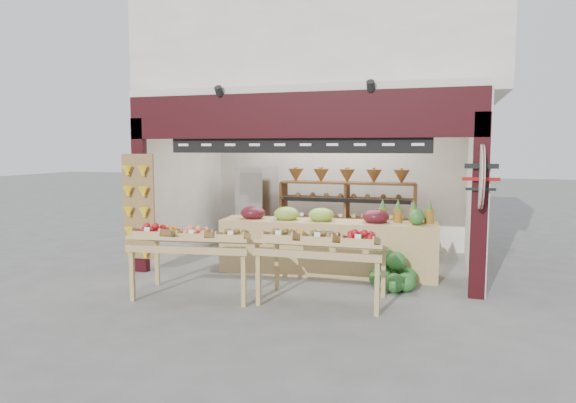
{
  "coord_description": "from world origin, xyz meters",
  "views": [
    {
      "loc": [
        2.26,
        -8.73,
        2.15
      ],
      "look_at": [
        -0.34,
        -0.2,
        1.22
      ],
      "focal_mm": 32.0,
      "sensor_mm": 36.0,
      "label": 1
    }
  ],
  "objects_px": {
    "display_table_left": "(190,238)",
    "display_table_right": "(323,241)",
    "back_shelving": "(347,200)",
    "watermelon_pile": "(393,274)",
    "mid_counter": "(326,245)",
    "cardboard_stack": "(256,246)",
    "refrigerator": "(257,207)"
  },
  "relations": [
    {
      "from": "refrigerator",
      "to": "mid_counter",
      "type": "height_order",
      "value": "refrigerator"
    },
    {
      "from": "back_shelving",
      "to": "watermelon_pile",
      "type": "height_order",
      "value": "back_shelving"
    },
    {
      "from": "mid_counter",
      "to": "display_table_left",
      "type": "height_order",
      "value": "mid_counter"
    },
    {
      "from": "back_shelving",
      "to": "display_table_right",
      "type": "relative_size",
      "value": 1.58
    },
    {
      "from": "back_shelving",
      "to": "display_table_left",
      "type": "relative_size",
      "value": 1.49
    },
    {
      "from": "refrigerator",
      "to": "mid_counter",
      "type": "bearing_deg",
      "value": -28.82
    },
    {
      "from": "cardboard_stack",
      "to": "back_shelving",
      "type": "bearing_deg",
      "value": 33.88
    },
    {
      "from": "refrigerator",
      "to": "display_table_left",
      "type": "height_order",
      "value": "refrigerator"
    },
    {
      "from": "cardboard_stack",
      "to": "watermelon_pile",
      "type": "height_order",
      "value": "cardboard_stack"
    },
    {
      "from": "mid_counter",
      "to": "cardboard_stack",
      "type": "bearing_deg",
      "value": 153.73
    },
    {
      "from": "display_table_left",
      "to": "display_table_right",
      "type": "height_order",
      "value": "display_table_left"
    },
    {
      "from": "cardboard_stack",
      "to": "display_table_right",
      "type": "distance_m",
      "value": 3.06
    },
    {
      "from": "watermelon_pile",
      "to": "refrigerator",
      "type": "bearing_deg",
      "value": 141.49
    },
    {
      "from": "back_shelving",
      "to": "mid_counter",
      "type": "height_order",
      "value": "back_shelving"
    },
    {
      "from": "back_shelving",
      "to": "refrigerator",
      "type": "height_order",
      "value": "refrigerator"
    },
    {
      "from": "back_shelving",
      "to": "mid_counter",
      "type": "xyz_separation_m",
      "value": [
        -0.01,
        -1.83,
        -0.59
      ]
    },
    {
      "from": "display_table_left",
      "to": "display_table_right",
      "type": "bearing_deg",
      "value": 5.14
    },
    {
      "from": "display_table_right",
      "to": "watermelon_pile",
      "type": "bearing_deg",
      "value": 48.13
    },
    {
      "from": "back_shelving",
      "to": "cardboard_stack",
      "type": "distance_m",
      "value": 2.07
    },
    {
      "from": "mid_counter",
      "to": "display_table_left",
      "type": "bearing_deg",
      "value": -133.25
    },
    {
      "from": "display_table_left",
      "to": "display_table_right",
      "type": "xyz_separation_m",
      "value": [
        1.96,
        0.18,
        0.02
      ]
    },
    {
      "from": "cardboard_stack",
      "to": "mid_counter",
      "type": "relative_size",
      "value": 0.26
    },
    {
      "from": "cardboard_stack",
      "to": "watermelon_pile",
      "type": "relative_size",
      "value": 1.3
    },
    {
      "from": "cardboard_stack",
      "to": "display_table_left",
      "type": "xyz_separation_m",
      "value": [
        -0.09,
        -2.52,
        0.59
      ]
    },
    {
      "from": "cardboard_stack",
      "to": "watermelon_pile",
      "type": "xyz_separation_m",
      "value": [
        2.74,
        -1.37,
        -0.03
      ]
    },
    {
      "from": "display_table_left",
      "to": "back_shelving",
      "type": "bearing_deg",
      "value": 65.11
    },
    {
      "from": "mid_counter",
      "to": "watermelon_pile",
      "type": "relative_size",
      "value": 4.92
    },
    {
      "from": "display_table_left",
      "to": "mid_counter",
      "type": "bearing_deg",
      "value": 46.75
    },
    {
      "from": "back_shelving",
      "to": "display_table_left",
      "type": "bearing_deg",
      "value": -114.89
    },
    {
      "from": "cardboard_stack",
      "to": "display_table_left",
      "type": "distance_m",
      "value": 2.59
    },
    {
      "from": "display_table_left",
      "to": "refrigerator",
      "type": "bearing_deg",
      "value": 94.95
    },
    {
      "from": "display_table_right",
      "to": "watermelon_pile",
      "type": "height_order",
      "value": "display_table_right"
    }
  ]
}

